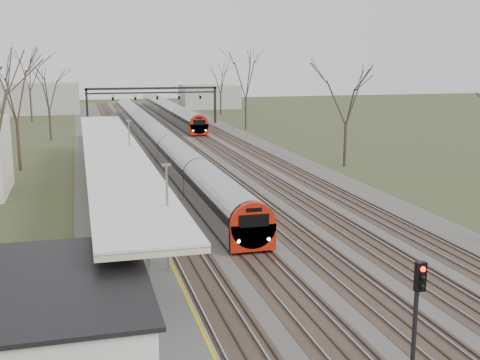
# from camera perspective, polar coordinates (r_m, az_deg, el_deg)

# --- Properties ---
(track_bed) EXTENTS (24.00, 160.00, 0.22)m
(track_bed) POSITION_cam_1_polar(r_m,az_deg,el_deg) (69.04, -5.18, 2.63)
(track_bed) COLOR #474442
(track_bed) RESTS_ON ground
(platform) EXTENTS (3.50, 69.00, 1.00)m
(platform) POSITION_cam_1_polar(r_m,az_deg,el_deg) (50.80, -12.14, -0.29)
(platform) COLOR #9E9B93
(platform) RESTS_ON ground
(canopy) EXTENTS (4.10, 50.00, 3.11)m
(canopy) POSITION_cam_1_polar(r_m,az_deg,el_deg) (45.77, -12.01, 2.79)
(canopy) COLOR slate
(canopy) RESTS_ON platform
(station_building) EXTENTS (6.00, 9.00, 3.20)m
(station_building) POSITION_cam_1_polar(r_m,az_deg,el_deg) (22.19, -17.11, -13.13)
(station_building) COLOR silver
(station_building) RESTS_ON ground
(signal_gantry) EXTENTS (21.00, 0.59, 6.08)m
(signal_gantry) POSITION_cam_1_polar(r_m,az_deg,el_deg) (98.08, -8.28, 8.02)
(signal_gantry) COLOR black
(signal_gantry) RESTS_ON ground
(tree_west_far) EXTENTS (5.50, 5.50, 11.33)m
(tree_west_far) POSITION_cam_1_polar(r_m,az_deg,el_deg) (60.55, -20.61, 8.28)
(tree_west_far) COLOR #2D231C
(tree_west_far) RESTS_ON ground
(tree_east_far) EXTENTS (5.00, 5.00, 10.30)m
(tree_east_far) POSITION_cam_1_polar(r_m,az_deg,el_deg) (59.95, 10.10, 8.10)
(tree_east_far) COLOR #2D231C
(tree_east_far) RESTS_ON ground
(train_near) EXTENTS (2.62, 90.21, 3.05)m
(train_near) POSITION_cam_1_polar(r_m,az_deg,el_deg) (76.01, -8.27, 4.45)
(train_near) COLOR #A6A9B0
(train_near) RESTS_ON ground
(train_far) EXTENTS (2.62, 60.21, 3.05)m
(train_far) POSITION_cam_1_polar(r_m,az_deg,el_deg) (111.76, -6.88, 6.71)
(train_far) COLOR #A6A9B0
(train_far) RESTS_ON ground
(passenger) EXTENTS (0.62, 0.78, 1.88)m
(passenger) POSITION_cam_1_polar(r_m,az_deg,el_deg) (29.10, -9.60, -6.09)
(passenger) COLOR navy
(passenger) RESTS_ON platform
(signal_post) EXTENTS (0.35, 0.45, 4.10)m
(signal_post) POSITION_cam_1_polar(r_m,az_deg,el_deg) (21.26, 16.48, -10.91)
(signal_post) COLOR black
(signal_post) RESTS_ON ground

